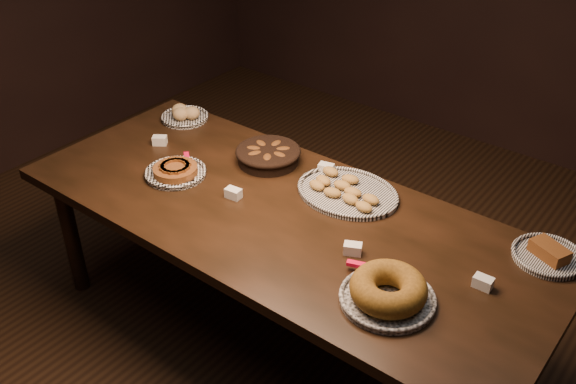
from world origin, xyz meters
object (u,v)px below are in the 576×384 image
Objects in this scene: buffet_table at (281,224)px; apple_tart_plate at (176,171)px; madeleine_platter at (346,191)px; bundt_cake_plate at (388,291)px.

apple_tart_plate reaches higher than buffet_table.
buffet_table is 0.33m from madeleine_platter.
bundt_cake_plate is (0.50, -0.49, 0.03)m from madeleine_platter.
apple_tart_plate reaches higher than madeleine_platter.
madeleine_platter reaches higher than buffet_table.
bundt_cake_plate is (1.22, -0.14, 0.02)m from apple_tart_plate.
apple_tart_plate is (-0.57, -0.07, 0.10)m from buffet_table.
madeleine_platter is at bearing 31.28° from apple_tart_plate.
apple_tart_plate is at bearing -172.65° from buffet_table.
buffet_table is 5.08× the size of madeleine_platter.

